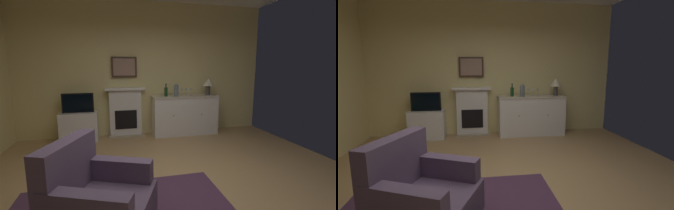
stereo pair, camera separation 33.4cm
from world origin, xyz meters
The scene contains 14 objects.
ground_plane centered at (0.00, 0.00, -0.05)m, with size 5.66×5.58×0.10m, color tan.
wall_rear centered at (0.00, 2.76, 1.49)m, with size 5.66×0.06×2.99m, color #EAD68C.
fireplace_unit centered at (-0.49, 2.63, 0.55)m, with size 0.87×0.30×1.10m.
framed_picture centered at (-0.49, 2.68, 1.55)m, with size 0.55×0.04×0.45m.
sideboard_cabinet centered at (0.85, 2.45, 0.45)m, with size 1.52×0.49×0.90m.
table_lamp centered at (1.42, 2.45, 1.18)m, with size 0.26×0.26×0.40m.
wine_bottle centered at (0.40, 2.46, 1.01)m, with size 0.08×0.08×0.29m.
wine_glass_left centered at (0.78, 2.47, 1.02)m, with size 0.07×0.07×0.16m.
wine_glass_center centered at (0.89, 2.48, 1.02)m, with size 0.07×0.07×0.16m.
wine_glass_right centered at (1.00, 2.45, 1.02)m, with size 0.07×0.07×0.16m.
vase_decorative centered at (0.63, 2.40, 1.04)m, with size 0.11×0.11×0.28m.
tv_cabinet centered at (-1.47, 2.47, 0.31)m, with size 0.75×0.42×0.62m.
tv_set centered at (-1.47, 2.45, 0.82)m, with size 0.62×0.07×0.40m.
armchair centered at (-0.93, -0.55, 0.38)m, with size 1.04×1.01×0.92m.
Camera 1 is at (-0.76, -2.51, 1.55)m, focal length 24.38 mm.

